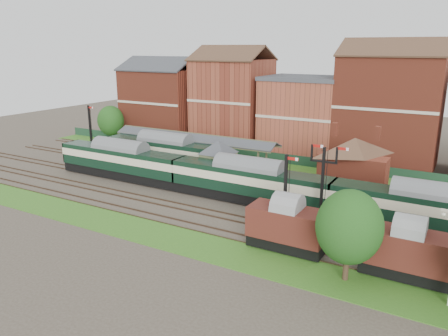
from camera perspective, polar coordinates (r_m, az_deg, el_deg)
The scene contains 19 objects.
ground at distance 51.12m, azimuth 0.33°, elevation -3.99°, with size 160.00×160.00×0.00m, color #473D33.
grass_back at distance 64.88m, azimuth 7.29°, elevation 0.19°, with size 90.00×4.50×0.06m, color #2D6619.
grass_front at distance 41.83m, azimuth -7.88°, elevation -8.71°, with size 90.00×5.00×0.06m, color #2D6619.
fence at distance 66.49m, azimuth 7.98°, elevation 1.19°, with size 90.00×0.12×1.50m, color #193823.
platform at distance 61.40m, azimuth 0.74°, elevation -0.11°, with size 55.00×3.40×1.00m, color #2D2D2D.
signal_box at distance 54.29m, azimuth -0.74°, elevation 0.72°, with size 5.40×5.40×6.00m.
brick_hut at distance 51.43m, azimuth 6.98°, elevation -2.58°, with size 3.20×2.64×2.94m.
station_building at distance 54.61m, azimuth 16.55°, elevation 0.98°, with size 8.10×8.10×5.90m.
canopy at distance 63.48m, azimuth -4.00°, elevation 4.17°, with size 26.00×3.89×4.08m.
semaphore_bracket at distance 42.98m, azimuth 12.78°, elevation -1.72°, with size 3.60×0.25×8.18m.
semaphore_platform_end at distance 74.42m, azimuth -17.06°, elevation 4.88°, with size 1.23×0.25×8.00m.
semaphore_siding at distance 39.69m, azimuth 8.01°, elevation -3.66°, with size 1.23×0.25×8.00m.
town_backdrop at distance 71.77m, azimuth 10.15°, elevation 7.26°, with size 69.00×10.00×16.00m.
dmu_train at distance 49.03m, azimuth 3.27°, elevation -1.73°, with size 57.04×3.00×4.38m.
platform_railcar at distance 62.85m, azimuth -7.63°, elevation 2.09°, with size 19.35×3.05×4.46m.
goods_van_a at distance 38.28m, azimuth 8.22°, elevation -7.44°, with size 6.64×2.88×4.03m.
goods_van_b at distance 36.28m, azimuth 22.80°, elevation -9.97°, with size 6.55×2.84×3.97m.
tree_far at distance 33.65m, azimuth 16.04°, elevation -7.42°, with size 4.93×4.93×7.19m.
tree_back at distance 81.72m, azimuth -14.57°, elevation 5.99°, with size 4.72×4.72×6.90m.
Camera 1 is at (23.65, -41.93, 17.18)m, focal length 35.00 mm.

